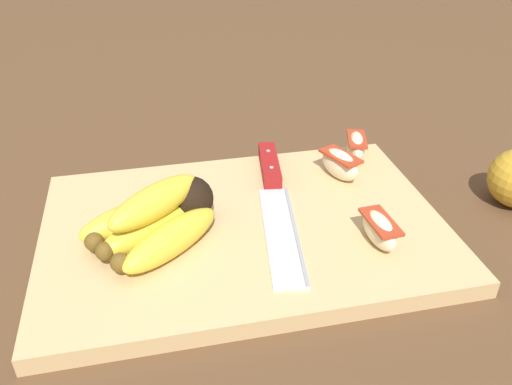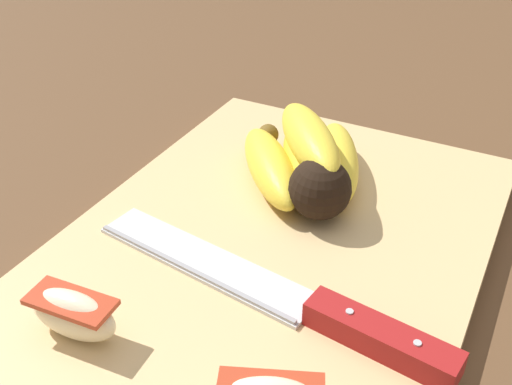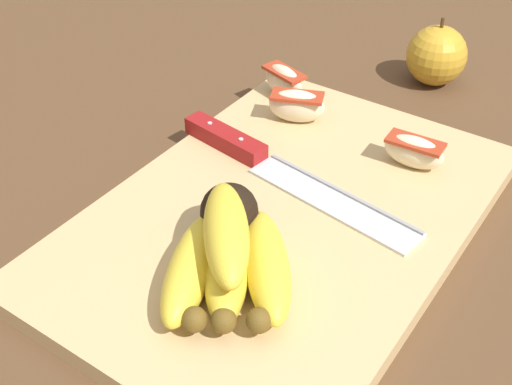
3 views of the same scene
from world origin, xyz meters
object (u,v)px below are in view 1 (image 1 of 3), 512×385
Objects in this scene: banana_bunch at (158,218)px; apple_wedge_middle at (356,147)px; apple_wedge_near at (340,164)px; chefs_knife at (274,186)px; apple_wedge_far at (380,229)px.

apple_wedge_middle is (-0.27, -0.12, -0.00)m from banana_bunch.
apple_wedge_near is (-0.23, -0.08, -0.00)m from banana_bunch.
apple_wedge_far is at bearing 123.39° from chefs_knife.
chefs_knife is at bearing -155.45° from banana_bunch.
apple_wedge_far is at bearing 76.32° from apple_wedge_middle.
apple_wedge_far reaches higher than chefs_knife.
banana_bunch is at bearing 18.64° from apple_wedge_near.
apple_wedge_middle reaches higher than chefs_knife.
apple_wedge_far is (0.01, 0.14, -0.00)m from apple_wedge_near.
apple_wedge_far is (-0.08, 0.13, 0.01)m from chefs_knife.
apple_wedge_near reaches higher than apple_wedge_far.
apple_wedge_near and apple_wedge_middle have the same top height.
apple_wedge_near is at bearing 47.19° from apple_wedge_middle.
chefs_knife is 4.54× the size of apple_wedge_middle.
chefs_knife is at bearing 22.84° from apple_wedge_middle.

